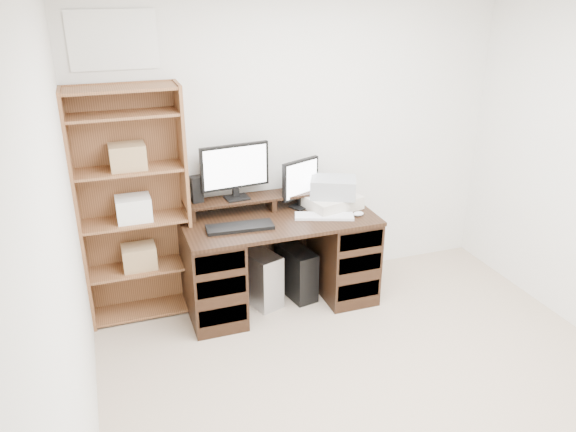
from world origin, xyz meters
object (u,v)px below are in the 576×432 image
printer (333,202)px  tower_black (296,271)px  monitor_small (301,182)px  tower_silver (258,276)px  monitor_wide (235,169)px  bookshelf (133,205)px  desk (279,259)px

printer → tower_black: printer is taller
monitor_small → tower_silver: (-0.40, -0.09, -0.74)m
monitor_wide → printer: bearing=-18.8°
printer → tower_black: size_ratio=0.91×
bookshelf → tower_silver: bearing=-8.9°
tower_silver → bookshelf: (-0.91, 0.14, 0.69)m
tower_black → bookshelf: 1.43m
printer → tower_silver: (-0.64, 0.02, -0.58)m
desk → printer: 0.63m
monitor_small → tower_silver: monitor_small is taller
printer → bookshelf: bearing=160.2°
printer → tower_black: 0.66m
tower_silver → tower_black: bearing=-20.1°
monitor_wide → monitor_small: bearing=-12.2°
monitor_small → printer: bearing=-48.9°
desk → monitor_small: bearing=34.6°
desk → monitor_small: (0.24, 0.16, 0.58)m
monitor_small → bookshelf: bearing=155.2°
desk → monitor_small: 0.65m
tower_silver → bookshelf: bearing=152.1°
printer → tower_silver: bearing=164.2°
tower_black → bookshelf: (-1.24, 0.15, 0.71)m
printer → bookshelf: 1.56m
desk → tower_silver: bearing=156.8°
monitor_wide → tower_black: monitor_wide is taller
monitor_wide → tower_black: size_ratio=1.22×
printer → tower_silver: 0.86m
tower_silver → tower_black: 0.33m
tower_silver → monitor_small: bearing=-5.9°
printer → monitor_wide: bearing=153.3°
bookshelf → printer: bearing=-6.1°
printer → bookshelf: bookshelf is taller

